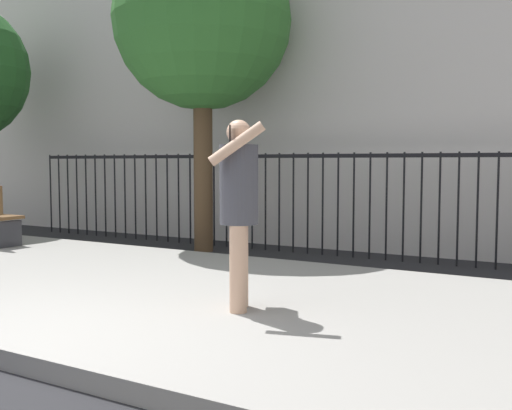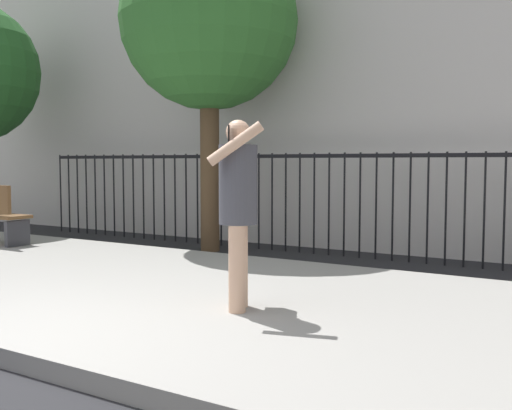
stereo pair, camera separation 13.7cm
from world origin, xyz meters
name	(u,v)px [view 1 (the left image)]	position (x,y,z in m)	size (l,w,h in m)	color
sidewalk	(168,295)	(0.00, 2.20, 0.07)	(28.00, 4.40, 0.15)	gray
iron_fence	(315,190)	(0.00, 5.90, 1.02)	(12.03, 0.04, 1.60)	black
pedestrian_on_phone	(239,200)	(1.11, 1.82, 1.12)	(0.58, 0.72, 1.67)	tan
street_tree_mid	(202,22)	(-1.71, 5.29, 3.68)	(2.84, 2.84, 5.13)	#4C3823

